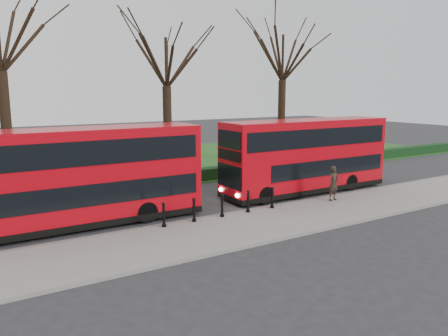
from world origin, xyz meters
TOP-DOWN VIEW (x-y plane):
  - ground at (0.00, 0.00)m, footprint 120.00×120.00m
  - pavement at (0.00, -3.00)m, footprint 60.00×4.00m
  - kerb at (0.00, -1.00)m, footprint 60.00×0.25m
  - grass_verge at (0.00, 15.00)m, footprint 60.00×18.00m
  - hedge at (0.00, 6.80)m, footprint 60.00×0.90m
  - yellow_line_outer at (0.00, -0.70)m, footprint 60.00×0.10m
  - yellow_line_inner at (0.00, -0.50)m, footprint 60.00×0.10m
  - tree_mid at (2.00, 10.00)m, footprint 7.08×7.08m
  - tree_right at (12.00, 10.00)m, footprint 7.69×7.69m
  - bollard_row at (-0.49, -1.35)m, footprint 5.86×0.15m
  - bus_lead at (-6.16, 1.08)m, footprint 10.63×2.44m
  - bus_rear at (6.51, 0.87)m, footprint 10.48×2.41m
  - pedestrian at (6.00, -1.82)m, footprint 0.71×0.51m

SIDE VIEW (x-z plane):
  - ground at x=0.00m, z-range 0.00..0.00m
  - yellow_line_outer at x=0.00m, z-range 0.00..0.01m
  - yellow_line_inner at x=0.00m, z-range 0.00..0.01m
  - grass_verge at x=0.00m, z-range 0.00..0.06m
  - pavement at x=0.00m, z-range 0.00..0.15m
  - kerb at x=0.00m, z-range -0.01..0.15m
  - hedge at x=0.00m, z-range 0.00..0.80m
  - bollard_row at x=-0.49m, z-range 0.15..1.15m
  - pedestrian at x=6.00m, z-range 0.15..1.97m
  - bus_rear at x=6.51m, z-range 0.02..4.18m
  - bus_lead at x=-6.16m, z-range 0.02..4.24m
  - tree_mid at x=2.00m, z-range 2.51..13.56m
  - tree_right at x=12.00m, z-range 2.73..14.75m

